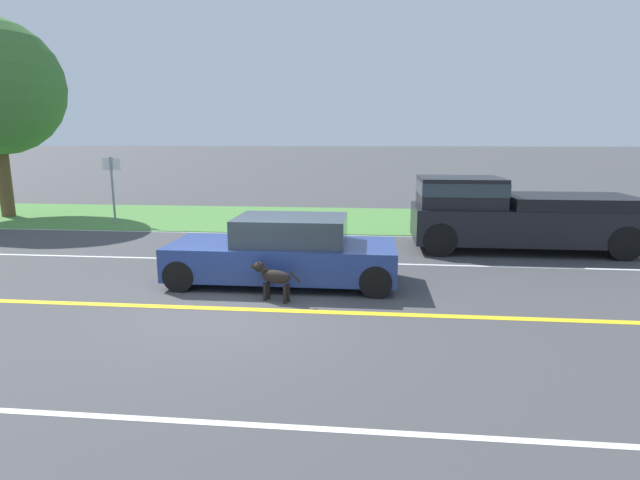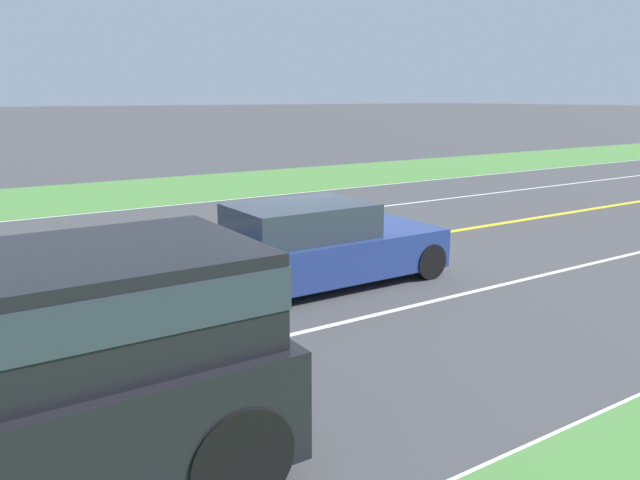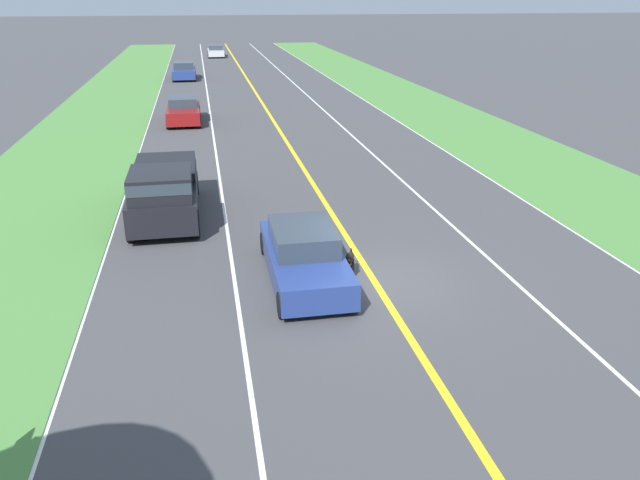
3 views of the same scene
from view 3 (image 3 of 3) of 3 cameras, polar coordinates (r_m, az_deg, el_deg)
The scene contains 12 objects.
ground_plane at distance 15.91m, azimuth 5.05°, elevation -3.87°, with size 400.00×400.00×0.00m, color #424244.
centre_divider_line at distance 15.91m, azimuth 5.05°, elevation -3.86°, with size 0.18×160.00×0.01m, color yellow.
lane_edge_line_right at distance 15.67m, azimuth -20.58°, elevation -5.69°, with size 0.14×160.00×0.01m, color white.
lane_edge_line_left at distance 18.94m, azimuth 25.91°, elevation -1.77°, with size 0.14×160.00×0.01m, color white.
lane_dash_same_dir at distance 15.40m, azimuth -7.65°, elevation -4.89°, with size 0.10×160.00×0.01m, color white.
lane_dash_oncoming at distance 17.14m, azimuth 16.41°, elevation -2.77°, with size 0.10×160.00×0.01m, color white.
ego_car at distance 15.80m, azimuth -1.47°, elevation -1.44°, with size 1.84×4.58×1.38m.
dog at distance 16.07m, azimuth 2.76°, elevation -1.74°, with size 0.41×0.99×0.73m.
pickup_truck at distance 20.66m, azimuth -14.06°, elevation 4.56°, with size 2.10×5.59×1.92m.
car_trailing_near at distance 36.62m, azimuth -12.37°, elevation 11.49°, with size 1.83×4.45×1.40m.
car_trailing_mid at distance 55.69m, azimuth -12.33°, elevation 14.85°, with size 1.92×4.43×1.40m.
car_trailing_far at distance 74.98m, azimuth -9.52°, elevation 16.65°, with size 1.80×4.38×1.27m.
Camera 3 is at (4.04, 13.78, 6.85)m, focal length 35.00 mm.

